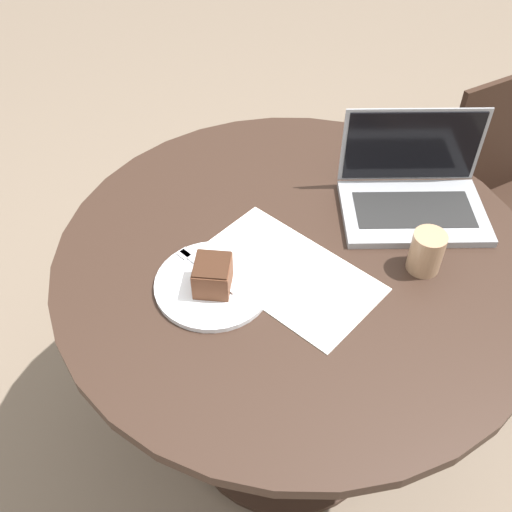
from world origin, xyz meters
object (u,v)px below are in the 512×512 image
at_px(laptop, 413,195).
at_px(chair, 510,214).
at_px(plate, 213,284).
at_px(coffee_glass, 426,252).

bearing_deg(laptop, chair, -144.59).
xyz_separation_m(chair, plate, (0.10, -1.04, 0.31)).
bearing_deg(coffee_glass, laptop, 150.13).
distance_m(chair, coffee_glass, 0.75).
relative_size(chair, plate, 3.51).
bearing_deg(coffee_glass, chair, 112.30).
distance_m(coffee_glass, laptop, 0.20).
bearing_deg(chair, coffee_glass, 20.86).
bearing_deg(chair, plate, 3.80).
bearing_deg(chair, laptop, 7.53).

